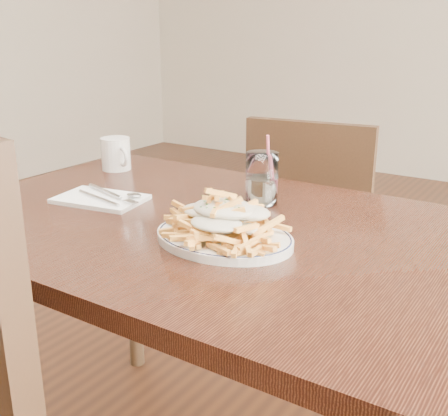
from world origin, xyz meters
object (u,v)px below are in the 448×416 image
Objects in this scene: fries_plate at (224,238)px; coffee_mug at (116,154)px; chair_far at (314,229)px; water_glass at (262,182)px; loaded_fries at (224,215)px; table at (205,254)px.

fries_plate is 0.65m from coffee_mug.
coffee_mug is at bearing -129.84° from chair_far.
fries_plate is 0.27m from water_glass.
fries_plate is 1.18× the size of loaded_fries.
chair_far is (-0.06, 0.72, -0.18)m from table.
chair_far is at bearing 94.72° from table.
coffee_mug is at bearing 151.78° from fries_plate.
water_glass reaches higher than table.
water_glass is (-0.06, 0.25, -0.00)m from loaded_fries.
chair_far is 7.66× the size of coffee_mug.
coffee_mug is (-0.41, -0.49, 0.30)m from chair_far.
water_glass is at bearing -6.08° from coffee_mug.
water_glass is at bearing 103.71° from loaded_fries.
water_glass reaches higher than fries_plate.
fries_plate is at bearing -38.29° from table.
loaded_fries is (0.17, -0.80, 0.31)m from chair_far.
table is at bearing 141.71° from fries_plate.
water_glass is (0.10, -0.55, 0.31)m from chair_far.
coffee_mug is (-0.58, 0.31, 0.04)m from fries_plate.
loaded_fries is at bearing -28.22° from coffee_mug.
chair_far is 0.86m from fries_plate.
loaded_fries is at bearing -76.29° from water_glass.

